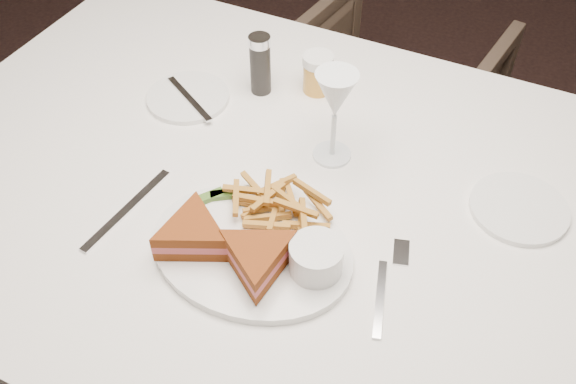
# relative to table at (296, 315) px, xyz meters

# --- Properties ---
(table) EXTENTS (1.52, 1.10, 0.75)m
(table) POSITION_rel_table_xyz_m (0.00, 0.00, 0.00)
(table) COLOR white
(table) RESTS_ON ground
(chair_far) EXTENTS (0.68, 0.66, 0.59)m
(chair_far) POSITION_rel_table_xyz_m (-0.01, 0.87, -0.08)
(chair_far) COLOR #47372B
(chair_far) RESTS_ON ground
(table_setting) EXTENTS (0.80, 0.63, 0.18)m
(table_setting) POSITION_rel_table_xyz_m (-0.02, -0.05, 0.41)
(table_setting) COLOR white
(table_setting) RESTS_ON table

